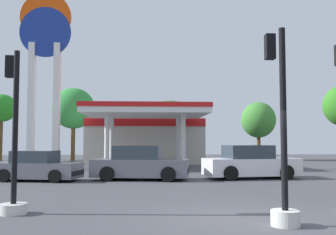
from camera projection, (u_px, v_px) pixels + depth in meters
ground_plane at (244, 220)px, 8.94m from camera, size 90.00×90.00×0.00m
gas_station at (145, 138)px, 32.55m from camera, size 9.59×13.61×4.26m
station_pole_sign at (45, 58)px, 26.16m from camera, size 3.44×0.56×12.04m
car_0 at (250, 163)px, 19.08m from camera, size 4.79×2.56×1.64m
car_1 at (140, 164)px, 18.39m from camera, size 4.78×2.61×1.63m
car_2 at (37, 167)px, 17.89m from camera, size 4.14×2.36×1.39m
traffic_signal_2 at (14, 160)px, 9.76m from camera, size 0.68×0.70×4.15m
traffic_signal_3 at (282, 161)px, 8.39m from camera, size 0.63×0.67×4.33m
tree_0 at (1, 109)px, 36.36m from camera, size 2.88×2.88×6.31m
tree_1 at (74, 109)px, 36.99m from camera, size 4.04×4.04×6.96m
tree_2 at (170, 119)px, 36.92m from camera, size 4.17×4.17×5.78m
tree_3 at (258, 120)px, 37.81m from camera, size 3.36×3.36×5.70m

